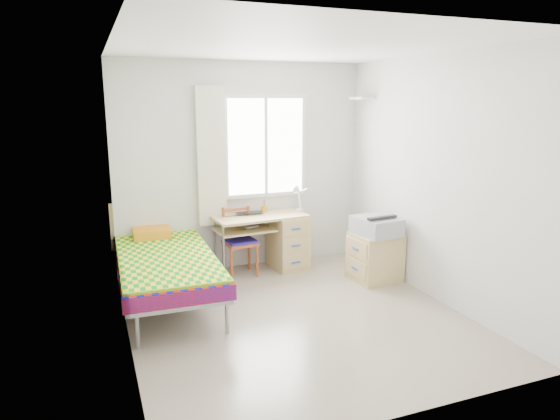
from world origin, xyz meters
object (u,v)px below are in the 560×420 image
object	(u,v)px
cabinet	(375,257)
chair	(240,237)
bed	(165,261)
printer	(376,226)
desk	(283,238)

from	to	relation	value
cabinet	chair	bearing A→B (deg)	146.46
bed	cabinet	size ratio (longest dim) A/B	3.70
printer	cabinet	bearing A→B (deg)	51.26
chair	printer	world-z (taller)	chair
desk	printer	world-z (taller)	printer
printer	desk	bearing A→B (deg)	127.44
cabinet	printer	xyz separation A→B (m)	(-0.02, -0.04, 0.40)
cabinet	printer	bearing A→B (deg)	-125.68
chair	printer	distance (m)	1.67
bed	desk	world-z (taller)	bed
bed	cabinet	bearing A→B (deg)	-5.21
desk	cabinet	size ratio (longest dim) A/B	2.06
bed	cabinet	world-z (taller)	bed
desk	printer	xyz separation A→B (m)	(0.84, -0.86, 0.30)
cabinet	bed	bearing A→B (deg)	169.25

